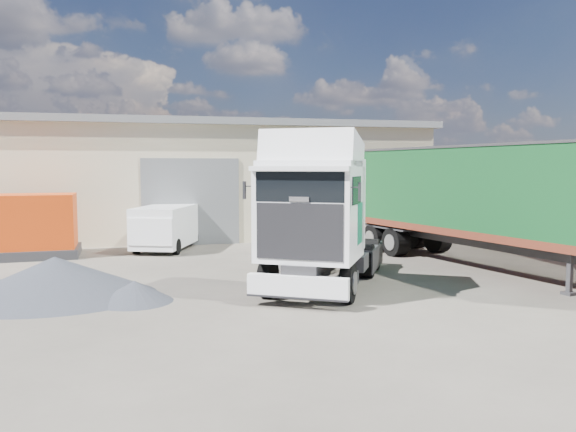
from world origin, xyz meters
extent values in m
plane|color=#292721|center=(0.00, 0.00, 0.00)|extent=(120.00, 120.00, 0.00)
cube|color=#BAB18F|center=(-6.00, 16.00, 2.50)|extent=(30.00, 12.00, 5.00)
cube|color=#595C5E|center=(-6.00, 16.00, 5.15)|extent=(30.60, 12.60, 0.30)
cube|color=#595C5E|center=(-2.00, 9.98, 1.80)|extent=(4.00, 0.08, 3.60)
cube|color=#595C5E|center=(-6.00, 16.00, 5.35)|extent=(30.60, 0.40, 0.15)
cube|color=#963C26|center=(11.50, 6.00, 1.25)|extent=(0.35, 26.00, 2.50)
cylinder|color=black|center=(0.05, -0.57, 0.49)|extent=(2.47, 2.00, 0.98)
cylinder|color=black|center=(1.68, 2.24, 0.49)|extent=(2.51, 2.02, 0.98)
cylinder|color=black|center=(2.34, 3.37, 0.49)|extent=(2.51, 2.02, 0.98)
cube|color=#2D2D30|center=(1.17, 1.36, 0.84)|extent=(3.80, 5.73, 0.28)
cube|color=white|center=(-0.39, -1.34, 0.51)|extent=(2.17, 1.39, 0.51)
cube|color=white|center=(0.22, -0.29, 2.11)|extent=(3.08, 3.01, 2.28)
cube|color=black|center=(-0.32, -1.21, 1.77)|extent=(1.80, 1.07, 1.30)
cube|color=black|center=(-0.31, -1.20, 2.79)|extent=(1.83, 1.09, 0.70)
cube|color=white|center=(0.31, -0.13, 3.58)|extent=(2.90, 2.71, 1.14)
cube|color=#0C5A40|center=(-0.61, 0.62, 1.86)|extent=(0.36, 0.61, 1.02)
cube|color=#0C5A40|center=(1.41, -0.55, 1.86)|extent=(0.36, 0.61, 1.02)
cylinder|color=#2D2D30|center=(1.78, 2.40, 1.03)|extent=(1.40, 1.40, 0.11)
cube|color=#2D2D30|center=(6.67, -1.60, 0.54)|extent=(0.35, 0.35, 1.07)
cylinder|color=black|center=(5.86, 6.07, 0.52)|extent=(2.65, 1.55, 1.03)
cube|color=#2D2D30|center=(6.72, 2.21, 0.88)|extent=(3.32, 11.60, 0.34)
cube|color=#5D2215|center=(6.72, 2.21, 1.20)|extent=(4.93, 11.96, 0.23)
cube|color=black|center=(6.72, 2.21, 2.59)|extent=(4.93, 11.96, 2.54)
cube|color=#2D2D30|center=(6.72, 2.21, 3.87)|extent=(5.00, 12.03, 0.08)
cylinder|color=black|center=(-3.45, 7.77, 0.30)|extent=(1.83, 1.16, 0.60)
cylinder|color=black|center=(-2.44, 10.48, 0.30)|extent=(1.83, 1.16, 0.60)
cube|color=white|center=(-2.94, 9.13, 0.95)|extent=(3.06, 4.49, 1.53)
cube|color=white|center=(-3.54, 7.52, 0.90)|extent=(1.85, 1.34, 0.99)
cube|color=black|center=(-3.48, 7.69, 1.40)|extent=(1.51, 0.62, 0.54)
cube|color=#2D2D30|center=(-8.01, 8.12, 0.17)|extent=(3.75, 2.46, 0.34)
cube|color=#CD3B0C|center=(-8.01, 8.12, 1.13)|extent=(3.51, 2.22, 2.27)
cone|color=black|center=(-5.94, 1.17, 0.51)|extent=(5.26, 5.26, 1.03)
cone|color=black|center=(-4.03, 0.27, 0.26)|extent=(1.97, 1.97, 0.51)
camera|label=1|loc=(-3.58, -13.52, 3.24)|focal=35.00mm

